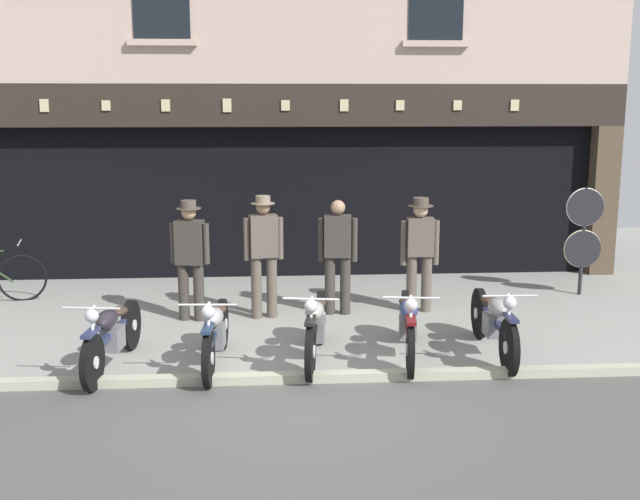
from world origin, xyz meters
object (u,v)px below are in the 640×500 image
object	(u,v)px
motorcycle_left	(112,334)
motorcycle_center	(316,326)
motorcycle_center_left	(215,332)
tyre_sign_pole	(584,230)
salesman_left	(190,254)
salesman_right	(338,252)
shopkeeper_center	(264,251)
assistant_far_right	(420,249)
motorcycle_right	(494,321)
motorcycle_center_right	(408,324)
advert_board_near	(160,182)

from	to	relation	value
motorcycle_left	motorcycle_center	world-z (taller)	motorcycle_center
motorcycle_center_left	tyre_sign_pole	distance (m)	6.35
salesman_left	motorcycle_center_left	bearing A→B (deg)	115.57
salesman_right	tyre_sign_pole	distance (m)	4.04
shopkeeper_center	motorcycle_center	bearing A→B (deg)	98.09
salesman_left	motorcycle_center	bearing A→B (deg)	143.64
salesman_left	shopkeeper_center	bearing A→B (deg)	-164.12
salesman_left	salesman_right	distance (m)	2.08
motorcycle_left	motorcycle_center_left	size ratio (longest dim) A/B	1.04
motorcycle_left	shopkeeper_center	bearing A→B (deg)	-123.34
motorcycle_left	assistant_far_right	size ratio (longest dim) A/B	1.20
motorcycle_right	salesman_right	world-z (taller)	salesman_right
shopkeeper_center	motorcycle_center_right	bearing A→B (deg)	122.63
salesman_left	advert_board_near	distance (m)	2.96
motorcycle_center	motorcycle_center_right	size ratio (longest dim) A/B	0.99
assistant_far_right	tyre_sign_pole	xyz separation A→B (m)	(2.75, 0.81, 0.11)
motorcycle_left	salesman_right	size ratio (longest dim) A/B	1.21
motorcycle_left	shopkeeper_center	xyz separation A→B (m)	(1.73, 2.04, 0.55)
assistant_far_right	motorcycle_center_right	bearing A→B (deg)	75.34
shopkeeper_center	assistant_far_right	size ratio (longest dim) A/B	1.04
motorcycle_center_left	assistant_far_right	bearing A→B (deg)	-138.13
motorcycle_center_left	motorcycle_center_right	size ratio (longest dim) A/B	0.95
tyre_sign_pole	motorcycle_center	bearing A→B (deg)	-146.50
salesman_right	motorcycle_center_left	bearing A→B (deg)	58.83
motorcycle_center_left	tyre_sign_pole	size ratio (longest dim) A/B	1.13
advert_board_near	salesman_right	bearing A→B (deg)	-42.61
motorcycle_right	assistant_far_right	world-z (taller)	assistant_far_right
motorcycle_center	motorcycle_center_right	world-z (taller)	motorcycle_center
salesman_left	tyre_sign_pole	bearing A→B (deg)	-157.73
motorcycle_center_right	shopkeeper_center	size ratio (longest dim) A/B	1.17
assistant_far_right	tyre_sign_pole	size ratio (longest dim) A/B	0.98
motorcycle_center_right	tyre_sign_pole	xyz separation A→B (m)	(3.28, 2.87, 0.62)
salesman_left	shopkeeper_center	size ratio (longest dim) A/B	0.97
motorcycle_left	motorcycle_center_right	size ratio (longest dim) A/B	0.98
motorcycle_center	salesman_right	distance (m)	2.15
motorcycle_center_right	assistant_far_right	distance (m)	2.19
motorcycle_center	tyre_sign_pole	distance (m)	5.29
motorcycle_center_left	tyre_sign_pole	bearing A→B (deg)	-147.89
motorcycle_right	tyre_sign_pole	xyz separation A→B (m)	(2.23, 2.85, 0.62)
motorcycle_right	advert_board_near	distance (m)	6.56
motorcycle_center_left	motorcycle_center_right	bearing A→B (deg)	-172.53
motorcycle_right	tyre_sign_pole	bearing A→B (deg)	-126.10
motorcycle_center_left	assistant_far_right	xyz separation A→B (m)	(2.80, 2.21, 0.51)
motorcycle_center_right	tyre_sign_pole	size ratio (longest dim) A/B	1.20
motorcycle_center_left	assistant_far_right	distance (m)	3.61
motorcycle_center_left	motorcycle_left	bearing A→B (deg)	3.20
salesman_right	assistant_far_right	size ratio (longest dim) A/B	0.99
motorcycle_center_left	advert_board_near	size ratio (longest dim) A/B	2.08
motorcycle_right	assistant_far_right	size ratio (longest dim) A/B	1.24
shopkeeper_center	salesman_right	xyz separation A→B (m)	(1.05, 0.12, -0.05)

